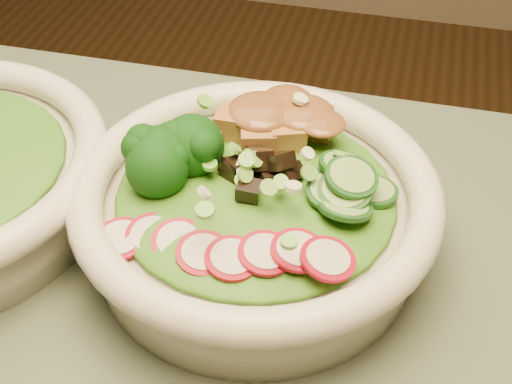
% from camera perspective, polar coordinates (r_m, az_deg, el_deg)
% --- Properties ---
extents(salad_bowl, '(0.25, 0.25, 0.07)m').
position_cam_1_polar(salad_bowl, '(0.48, 0.00, -1.67)').
color(salad_bowl, silver).
rests_on(salad_bowl, dining_table).
extents(lettuce_bed, '(0.19, 0.19, 0.02)m').
position_cam_1_polar(lettuce_bed, '(0.47, 0.00, 0.09)').
color(lettuce_bed, '#316916').
rests_on(lettuce_bed, salad_bowl).
extents(broccoli_florets, '(0.09, 0.09, 0.04)m').
position_cam_1_polar(broccoli_florets, '(0.47, -6.81, 2.35)').
color(broccoli_florets, black).
rests_on(broccoli_florets, salad_bowl).
extents(radish_slices, '(0.11, 0.07, 0.02)m').
position_cam_1_polar(radish_slices, '(0.42, -1.70, -4.95)').
color(radish_slices, maroon).
rests_on(radish_slices, salad_bowl).
extents(cucumber_slices, '(0.08, 0.08, 0.03)m').
position_cam_1_polar(cucumber_slices, '(0.45, 7.27, -0.27)').
color(cucumber_slices, '#81AA5E').
rests_on(cucumber_slices, salad_bowl).
extents(mushroom_heap, '(0.08, 0.08, 0.04)m').
position_cam_1_polar(mushroom_heap, '(0.47, 0.34, 2.09)').
color(mushroom_heap, black).
rests_on(mushroom_heap, salad_bowl).
extents(tofu_cubes, '(0.10, 0.08, 0.03)m').
position_cam_1_polar(tofu_cubes, '(0.50, 1.80, 5.17)').
color(tofu_cubes, olive).
rests_on(tofu_cubes, salad_bowl).
extents(peanut_sauce, '(0.06, 0.05, 0.01)m').
position_cam_1_polar(peanut_sauce, '(0.50, 1.83, 6.27)').
color(peanut_sauce, brown).
rests_on(peanut_sauce, tofu_cubes).
extents(scallion_garnish, '(0.17, 0.17, 0.02)m').
position_cam_1_polar(scallion_garnish, '(0.45, 0.00, 2.11)').
color(scallion_garnish, '#6FB941').
rests_on(scallion_garnish, salad_bowl).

